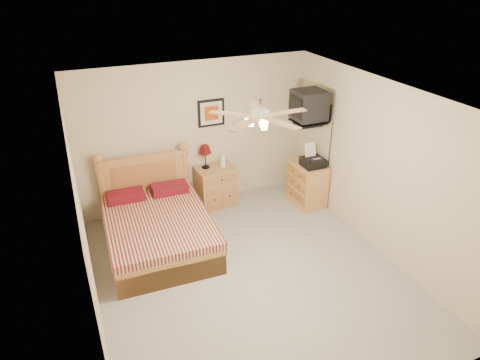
% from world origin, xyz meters
% --- Properties ---
extents(floor, '(4.50, 4.50, 0.00)m').
position_xyz_m(floor, '(0.00, 0.00, 0.00)').
color(floor, gray).
rests_on(floor, ground).
extents(ceiling, '(4.00, 4.50, 0.04)m').
position_xyz_m(ceiling, '(0.00, 0.00, 2.50)').
color(ceiling, white).
rests_on(ceiling, ground).
extents(wall_back, '(4.00, 0.04, 2.50)m').
position_xyz_m(wall_back, '(0.00, 2.25, 1.25)').
color(wall_back, beige).
rests_on(wall_back, ground).
extents(wall_front, '(4.00, 0.04, 2.50)m').
position_xyz_m(wall_front, '(0.00, -2.25, 1.25)').
color(wall_front, beige).
rests_on(wall_front, ground).
extents(wall_left, '(0.04, 4.50, 2.50)m').
position_xyz_m(wall_left, '(-2.00, 0.00, 1.25)').
color(wall_left, beige).
rests_on(wall_left, ground).
extents(wall_right, '(0.04, 4.50, 2.50)m').
position_xyz_m(wall_right, '(2.00, 0.00, 1.25)').
color(wall_right, beige).
rests_on(wall_right, ground).
extents(bed, '(1.53, 1.98, 1.25)m').
position_xyz_m(bed, '(-1.00, 1.12, 0.62)').
color(bed, '#B5733C').
rests_on(bed, ground).
extents(nightstand, '(0.69, 0.54, 0.71)m').
position_xyz_m(nightstand, '(0.24, 2.00, 0.36)').
color(nightstand, '#A97043').
rests_on(nightstand, ground).
extents(table_lamp, '(0.29, 0.29, 0.42)m').
position_xyz_m(table_lamp, '(0.09, 2.08, 0.92)').
color(table_lamp, '#5A0E0F').
rests_on(table_lamp, nightstand).
extents(lotion_bottle, '(0.13, 0.13, 0.26)m').
position_xyz_m(lotion_bottle, '(0.37, 1.99, 0.84)').
color(lotion_bottle, white).
rests_on(lotion_bottle, nightstand).
extents(framed_picture, '(0.46, 0.04, 0.46)m').
position_xyz_m(framed_picture, '(0.27, 2.23, 1.62)').
color(framed_picture, black).
rests_on(framed_picture, wall_back).
extents(dresser, '(0.48, 0.67, 0.77)m').
position_xyz_m(dresser, '(1.73, 1.42, 0.39)').
color(dresser, '#BD7B47').
rests_on(dresser, ground).
extents(fax_machine, '(0.36, 0.38, 0.38)m').
position_xyz_m(fax_machine, '(1.74, 1.31, 0.96)').
color(fax_machine, black).
rests_on(fax_machine, dresser).
extents(magazine_lower, '(0.30, 0.34, 0.03)m').
position_xyz_m(magazine_lower, '(1.67, 1.63, 0.79)').
color(magazine_lower, beige).
rests_on(magazine_lower, dresser).
extents(magazine_upper, '(0.20, 0.27, 0.02)m').
position_xyz_m(magazine_upper, '(1.68, 1.63, 0.81)').
color(magazine_upper, tan).
rests_on(magazine_upper, magazine_lower).
extents(wall_tv, '(0.56, 0.46, 0.58)m').
position_xyz_m(wall_tv, '(1.75, 1.34, 1.81)').
color(wall_tv, black).
rests_on(wall_tv, wall_right).
extents(ceiling_fan, '(1.14, 1.14, 0.28)m').
position_xyz_m(ceiling_fan, '(0.00, -0.20, 2.36)').
color(ceiling_fan, white).
rests_on(ceiling_fan, ceiling).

